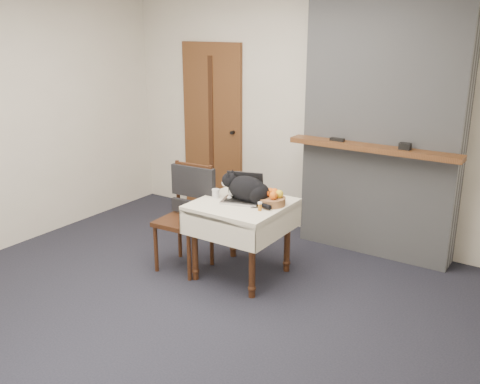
# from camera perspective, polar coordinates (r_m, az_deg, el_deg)

# --- Properties ---
(ground) EXTENTS (4.50, 4.50, 0.00)m
(ground) POSITION_cam_1_polar(r_m,az_deg,el_deg) (4.56, -5.40, -11.35)
(ground) COLOR black
(ground) RESTS_ON ground
(room_shell) EXTENTS (4.52, 4.01, 2.61)m
(room_shell) POSITION_cam_1_polar(r_m,az_deg,el_deg) (4.39, -2.20, 11.84)
(room_shell) COLOR beige
(room_shell) RESTS_ON ground
(door) EXTENTS (0.82, 0.10, 2.00)m
(door) POSITION_cam_1_polar(r_m,az_deg,el_deg) (6.41, -2.95, 6.73)
(door) COLOR brown
(door) RESTS_ON ground
(chimney) EXTENTS (1.62, 0.48, 2.60)m
(chimney) POSITION_cam_1_polar(r_m,az_deg,el_deg) (5.27, 14.96, 7.11)
(chimney) COLOR gray
(chimney) RESTS_ON ground
(side_table) EXTENTS (0.78, 0.78, 0.70)m
(side_table) POSITION_cam_1_polar(r_m,az_deg,el_deg) (4.72, 0.19, -2.41)
(side_table) COLOR #391E0F
(side_table) RESTS_ON ground
(laptop) EXTENTS (0.40, 0.37, 0.24)m
(laptop) POSITION_cam_1_polar(r_m,az_deg,el_deg) (4.73, 0.31, -0.18)
(laptop) COLOR #B7B7BC
(laptop) RESTS_ON side_table
(cat) EXTENTS (0.55, 0.23, 0.27)m
(cat) POSITION_cam_1_polar(r_m,az_deg,el_deg) (4.66, 0.87, 0.27)
(cat) COLOR black
(cat) RESTS_ON side_table
(cream_jar) EXTENTS (0.07, 0.07, 0.08)m
(cream_jar) POSITION_cam_1_polar(r_m,az_deg,el_deg) (4.81, -2.60, -0.14)
(cream_jar) COLOR silver
(cream_jar) RESTS_ON side_table
(pill_bottle) EXTENTS (0.04, 0.04, 0.07)m
(pill_bottle) POSITION_cam_1_polar(r_m,az_deg,el_deg) (4.47, 2.13, -1.52)
(pill_bottle) COLOR #A66114
(pill_bottle) RESTS_ON side_table
(fruit_basket) EXTENTS (0.24, 0.24, 0.14)m
(fruit_basket) POSITION_cam_1_polar(r_m,az_deg,el_deg) (4.62, 3.42, -0.71)
(fruit_basket) COLOR olive
(fruit_basket) RESTS_ON side_table
(desk_clutter) EXTENTS (0.12, 0.06, 0.01)m
(desk_clutter) POSITION_cam_1_polar(r_m,az_deg,el_deg) (4.59, 2.78, -1.48)
(desk_clutter) COLOR black
(desk_clutter) RESTS_ON side_table
(chair) EXTENTS (0.47, 0.46, 0.98)m
(chair) POSITION_cam_1_polar(r_m,az_deg,el_deg) (4.95, -5.45, -1.07)
(chair) COLOR #391E0F
(chair) RESTS_ON ground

